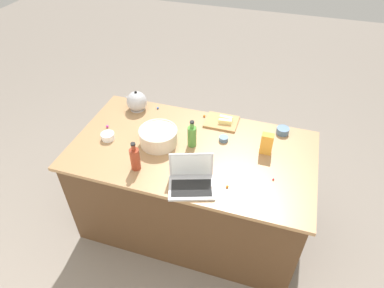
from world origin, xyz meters
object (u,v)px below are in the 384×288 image
bottle_soy (135,158)px  kettle (137,102)px  bottle_olive (192,136)px  butter_stick_right (225,121)px  ramekin_medium (108,136)px  ramekin_small (224,139)px  candy_bag (267,144)px  cutting_board (222,122)px  butter_stick_left (226,118)px  laptop (191,180)px  ramekin_wide (283,131)px  mixing_bowl_large (158,136)px

bottle_soy → kettle: 0.76m
bottle_olive → bottle_soy: bottle_soy is taller
bottle_olive → butter_stick_right: bearing=-119.6°
ramekin_medium → bottle_soy: bearing=146.2°
bottle_soy → kettle: bearing=-66.2°
bottle_olive → ramekin_medium: (0.66, 0.13, -0.07)m
ramekin_small → candy_bag: bearing=173.1°
cutting_board → ramekin_medium: 0.95m
butter_stick_left → butter_stick_right: bearing=95.2°
bottle_olive → cutting_board: (-0.15, -0.35, -0.08)m
laptop → ramekin_small: 0.54m
butter_stick_left → ramekin_wide: 0.48m
laptop → cutting_board: 0.76m
laptop → kettle: size_ratio=1.70×
ramekin_wide → butter_stick_left: bearing=-1.7°
laptop → kettle: 1.04m
butter_stick_right → candy_bag: (-0.37, 0.25, 0.05)m
mixing_bowl_large → kettle: kettle is taller
kettle → ramekin_small: 0.87m
cutting_board → ramekin_small: 0.24m
mixing_bowl_large → butter_stick_right: mixing_bowl_large is taller
cutting_board → butter_stick_left: butter_stick_left is taller
bottle_olive → butter_stick_right: 0.39m
butter_stick_right → butter_stick_left: bearing=-84.8°
bottle_olive → ramekin_small: (-0.22, -0.13, -0.07)m
mixing_bowl_large → cutting_board: mixing_bowl_large is taller
ramekin_medium → candy_bag: (-1.23, -0.21, 0.06)m
kettle → ramekin_small: (-0.84, 0.20, -0.06)m
laptop → bottle_soy: bottle_soy is taller
ramekin_wide → ramekin_medium: bearing=20.3°
bottle_soy → ramekin_medium: bottle_soy is taller
butter_stick_right → cutting_board: bearing=-33.0°
bottle_soy → ramekin_medium: 0.43m
cutting_board → candy_bag: bearing=146.6°
butter_stick_right → ramekin_medium: 0.97m
bottle_olive → bottle_soy: size_ratio=0.97×
cutting_board → ramekin_small: bearing=107.2°
cutting_board → ramekin_wide: size_ratio=2.68×
candy_bag → laptop: bearing=48.0°
cutting_board → ramekin_wide: bearing=-179.1°
butter_stick_left → cutting_board: bearing=36.4°
laptop → kettle: bearing=-44.8°
butter_stick_left → bottle_olive: bearing=63.9°
kettle → butter_stick_left: (-0.80, -0.05, -0.04)m
laptop → cutting_board: laptop is taller
ramekin_medium → ramekin_small: bearing=-163.9°
cutting_board → butter_stick_right: size_ratio=2.48×
laptop → ramekin_medium: 0.83m
laptop → mixing_bowl_large: bearing=-42.5°
ramekin_medium → ramekin_wide: 1.42m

